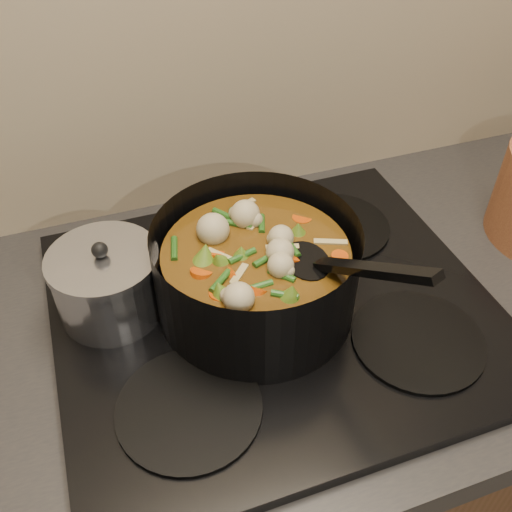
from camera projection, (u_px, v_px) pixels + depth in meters
name	position (u px, v px, depth m)	size (l,w,h in m)	color
counter	(269.00, 466.00, 1.14)	(2.64, 0.64, 0.91)	brown
stovetop	(274.00, 308.00, 0.83)	(0.62, 0.54, 0.03)	black
stockpot	(256.00, 273.00, 0.78)	(0.32, 0.37, 0.21)	black
saucepan	(108.00, 283.00, 0.79)	(0.15, 0.15, 0.12)	silver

